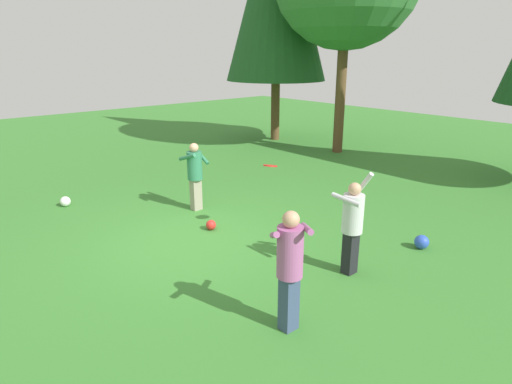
% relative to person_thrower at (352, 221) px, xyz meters
% --- Properties ---
extents(ground_plane, '(40.00, 40.00, 0.00)m').
position_rel_person_thrower_xyz_m(ground_plane, '(-2.76, -1.28, -0.93)').
color(ground_plane, '#387A2D').
extents(person_thrower, '(0.55, 0.49, 1.73)m').
position_rel_person_thrower_xyz_m(person_thrower, '(0.00, 0.00, 0.00)').
color(person_thrower, black).
rests_on(person_thrower, ground_plane).
extents(person_catcher, '(0.57, 0.53, 1.57)m').
position_rel_person_thrower_xyz_m(person_catcher, '(-4.22, -0.20, -0.01)').
color(person_catcher, gray).
rests_on(person_catcher, ground_plane).
extents(person_bystander, '(0.74, 0.73, 1.67)m').
position_rel_person_thrower_xyz_m(person_bystander, '(0.42, -1.86, 0.06)').
color(person_bystander, '#38476B').
rests_on(person_bystander, ground_plane).
extents(frisbee, '(0.36, 0.36, 0.08)m').
position_rel_person_thrower_xyz_m(frisbee, '(-1.99, 0.04, 0.51)').
color(frisbee, red).
extents(ball_red, '(0.21, 0.21, 0.21)m').
position_rel_person_thrower_xyz_m(ball_red, '(-3.01, -0.66, -0.83)').
color(ball_red, red).
rests_on(ball_red, ground_plane).
extents(ball_white, '(0.24, 0.24, 0.24)m').
position_rel_person_thrower_xyz_m(ball_white, '(-6.45, -2.42, -0.81)').
color(ball_white, white).
rests_on(ball_white, ground_plane).
extents(ball_blue, '(0.27, 0.27, 0.27)m').
position_rel_person_thrower_xyz_m(ball_blue, '(0.32, 1.77, -0.80)').
color(ball_blue, blue).
rests_on(ball_blue, ground_plane).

